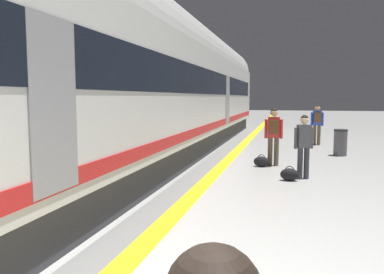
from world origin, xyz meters
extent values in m
cube|color=yellow|center=(-1.03, 10.00, 0.00)|extent=(0.36, 80.00, 0.01)
cube|color=slate|center=(-1.39, 10.00, 0.00)|extent=(0.68, 80.00, 0.01)
cube|color=#38383D|center=(-3.21, 7.76, 0.35)|extent=(2.67, 32.42, 0.70)
cube|color=silver|center=(-3.21, 7.76, 2.15)|extent=(2.90, 33.77, 2.90)
cylinder|color=silver|center=(-3.21, 7.76, 3.55)|extent=(2.84, 33.09, 2.84)
cube|color=black|center=(-3.21, 7.76, 2.50)|extent=(2.93, 31.74, 0.80)
cube|color=red|center=(-3.21, 7.76, 1.00)|extent=(2.94, 33.09, 0.24)
cone|color=silver|center=(-3.21, 25.95, 1.90)|extent=(2.76, 2.60, 2.75)
cube|color=gray|center=(-1.74, 2.70, 1.90)|extent=(0.02, 0.90, 2.00)
cube|color=gray|center=(-1.74, 15.36, 1.90)|extent=(0.02, 0.90, 2.00)
cylinder|color=brown|center=(0.32, 10.28, 0.42)|extent=(0.14, 0.14, 0.83)
cylinder|color=brown|center=(0.50, 10.29, 0.42)|extent=(0.14, 0.14, 0.83)
cube|color=red|center=(0.41, 10.29, 1.13)|extent=(0.35, 0.22, 0.60)
cylinder|color=red|center=(0.19, 10.28, 1.08)|extent=(0.09, 0.09, 0.56)
cylinder|color=red|center=(0.63, 10.31, 1.08)|extent=(0.09, 0.09, 0.56)
sphere|color=tan|center=(0.41, 10.29, 1.56)|extent=(0.22, 0.22, 0.22)
sphere|color=black|center=(0.41, 10.29, 1.59)|extent=(0.20, 0.20, 0.20)
cube|color=brown|center=(0.42, 10.14, 1.15)|extent=(0.27, 0.16, 0.40)
ellipsoid|color=black|center=(0.09, 10.04, 0.15)|extent=(0.44, 0.26, 0.30)
torus|color=black|center=(0.09, 10.04, 0.25)|extent=(0.22, 0.02, 0.22)
cylinder|color=#383842|center=(1.12, 8.55, 0.39)|extent=(0.13, 0.13, 0.78)
cylinder|color=#383842|center=(1.28, 8.61, 0.39)|extent=(0.13, 0.13, 0.78)
cube|color=#4C4C51|center=(1.20, 8.58, 1.06)|extent=(0.36, 0.29, 0.56)
cylinder|color=#4C4C51|center=(1.01, 8.51, 1.01)|extent=(0.08, 0.08, 0.52)
cylinder|color=#4C4C51|center=(1.39, 8.67, 1.01)|extent=(0.08, 0.08, 0.52)
sphere|color=beige|center=(1.20, 8.58, 1.46)|extent=(0.20, 0.20, 0.20)
sphere|color=black|center=(1.20, 8.58, 1.48)|extent=(0.19, 0.19, 0.19)
ellipsoid|color=black|center=(0.88, 8.28, 0.15)|extent=(0.44, 0.26, 0.30)
torus|color=black|center=(0.88, 8.28, 0.25)|extent=(0.22, 0.02, 0.22)
cylinder|color=brown|center=(1.88, 15.83, 0.42)|extent=(0.14, 0.14, 0.84)
cylinder|color=brown|center=(2.06, 15.85, 0.42)|extent=(0.14, 0.14, 0.84)
cube|color=blue|center=(1.97, 15.84, 1.14)|extent=(0.36, 0.24, 0.60)
cylinder|color=blue|center=(1.75, 15.83, 1.09)|extent=(0.09, 0.09, 0.56)
cylinder|color=blue|center=(2.19, 15.88, 1.09)|extent=(0.09, 0.09, 0.56)
sphere|color=tan|center=(1.97, 15.84, 1.57)|extent=(0.22, 0.22, 0.22)
sphere|color=black|center=(1.97, 15.84, 1.59)|extent=(0.20, 0.20, 0.20)
cube|color=brown|center=(1.99, 15.70, 1.16)|extent=(0.27, 0.17, 0.40)
ellipsoid|color=brown|center=(1.65, 15.59, 0.15)|extent=(0.44, 0.26, 0.30)
torus|color=brown|center=(1.65, 15.59, 0.25)|extent=(0.22, 0.02, 0.22)
cylinder|color=#4C4C51|center=(2.56, 12.86, 0.42)|extent=(0.44, 0.44, 0.85)
cylinder|color=#262628|center=(2.56, 12.86, 0.88)|extent=(0.46, 0.46, 0.06)
camera|label=1|loc=(0.85, -1.21, 2.00)|focal=36.39mm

